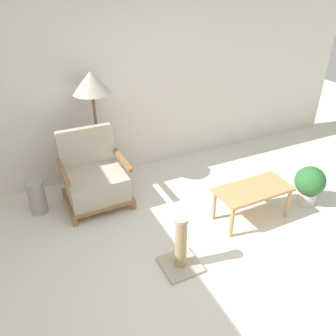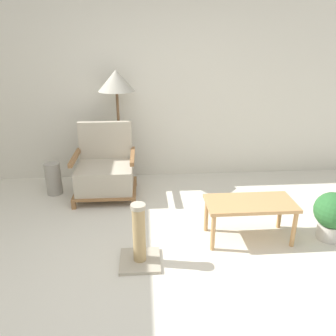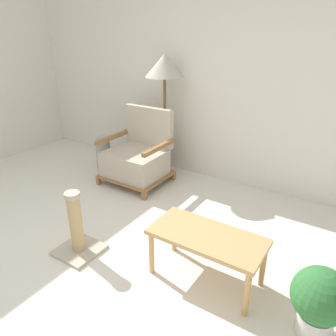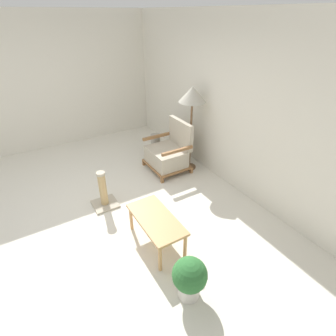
# 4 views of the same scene
# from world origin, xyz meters

# --- Properties ---
(ground_plane) EXTENTS (14.00, 14.00, 0.00)m
(ground_plane) POSITION_xyz_m (0.00, 0.00, 0.00)
(ground_plane) COLOR silver
(wall_back) EXTENTS (8.00, 0.06, 2.70)m
(wall_back) POSITION_xyz_m (0.00, 2.43, 1.35)
(wall_back) COLOR silver
(wall_back) RESTS_ON ground_plane
(armchair) EXTENTS (0.78, 0.68, 0.93)m
(armchair) POSITION_xyz_m (-0.53, 1.74, 0.33)
(armchair) COLOR olive
(armchair) RESTS_ON ground_plane
(floor_lamp) EXTENTS (0.47, 0.47, 1.57)m
(floor_lamp) POSITION_xyz_m (-0.36, 2.11, 1.38)
(floor_lamp) COLOR brown
(floor_lamp) RESTS_ON ground_plane
(coffee_table) EXTENTS (0.88, 0.43, 0.42)m
(coffee_table) POSITION_xyz_m (1.02, 0.62, 0.36)
(coffee_table) COLOR tan
(coffee_table) RESTS_ON ground_plane
(vase) EXTENTS (0.20, 0.20, 0.43)m
(vase) POSITION_xyz_m (-1.23, 1.85, 0.21)
(vase) COLOR #9E998E
(vase) RESTS_ON ground_plane
(potted_plant) EXTENTS (0.37, 0.37, 0.51)m
(potted_plant) POSITION_xyz_m (1.85, 0.55, 0.29)
(potted_plant) COLOR beige
(potted_plant) RESTS_ON ground_plane
(scratching_post) EXTENTS (0.37, 0.37, 0.60)m
(scratching_post) POSITION_xyz_m (-0.09, 0.30, 0.21)
(scratching_post) COLOR #B2A893
(scratching_post) RESTS_ON ground_plane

